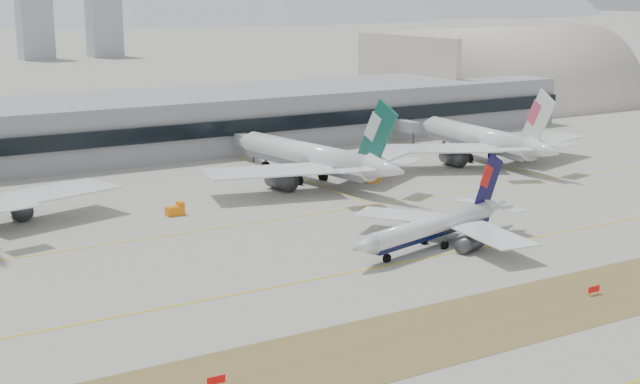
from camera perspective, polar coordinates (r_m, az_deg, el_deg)
ground at (r=145.50m, az=2.03°, el=-4.44°), size 3000.00×3000.00×0.00m
apron_markings at (r=107.34m, az=18.26°, el=-11.53°), size 360.00×122.22×0.06m
taxiing_airliner at (r=154.58m, az=7.52°, el=-2.17°), size 42.22×36.06×14.40m
widebody_cathay at (r=202.86m, az=-0.41°, el=2.17°), size 59.84×59.12×21.57m
widebody_china_air at (r=232.20m, az=10.44°, el=3.28°), size 59.15×58.11×21.17m
terminal at (r=245.97m, az=-12.73°, el=4.14°), size 280.00×43.10×15.00m
hangar at (r=343.79m, az=11.45°, el=5.34°), size 91.00×60.00×60.00m
hold_sign_left at (r=101.43m, az=-6.66°, el=-11.87°), size 2.20×0.15×1.35m
hold_sign_right at (r=135.31m, az=17.13°, el=-5.97°), size 2.20×0.15×1.35m
gse_b at (r=176.81m, az=-9.23°, el=-1.14°), size 3.55×2.00×2.60m
gse_c at (r=205.14m, az=3.38°, el=0.93°), size 3.55×2.00×2.60m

